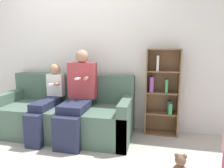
{
  "coord_description": "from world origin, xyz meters",
  "views": [
    {
      "loc": [
        1.24,
        -2.24,
        1.32
      ],
      "look_at": [
        0.61,
        0.58,
        0.81
      ],
      "focal_mm": 32.0,
      "sensor_mm": 36.0,
      "label": 1
    }
  ],
  "objects_px": {
    "couch": "(66,114)",
    "teddy_bear": "(180,168)",
    "bookshelf": "(162,92)",
    "adult_seated": "(78,94)",
    "child_seated": "(47,101)"
  },
  "relations": [
    {
      "from": "child_seated",
      "to": "bookshelf",
      "type": "relative_size",
      "value": 0.82
    },
    {
      "from": "couch",
      "to": "bookshelf",
      "type": "distance_m",
      "value": 1.54
    },
    {
      "from": "child_seated",
      "to": "teddy_bear",
      "type": "distance_m",
      "value": 2.01
    },
    {
      "from": "adult_seated",
      "to": "teddy_bear",
      "type": "bearing_deg",
      "value": -27.59
    },
    {
      "from": "adult_seated",
      "to": "bookshelf",
      "type": "distance_m",
      "value": 1.29
    },
    {
      "from": "bookshelf",
      "to": "adult_seated",
      "type": "bearing_deg",
      "value": -159.29
    },
    {
      "from": "couch",
      "to": "bookshelf",
      "type": "relative_size",
      "value": 1.56
    },
    {
      "from": "couch",
      "to": "teddy_bear",
      "type": "xyz_separation_m",
      "value": [
        1.63,
        -0.84,
        -0.17
      ]
    },
    {
      "from": "child_seated",
      "to": "teddy_bear",
      "type": "height_order",
      "value": "child_seated"
    },
    {
      "from": "child_seated",
      "to": "teddy_bear",
      "type": "bearing_deg",
      "value": -19.65
    },
    {
      "from": "bookshelf",
      "to": "teddy_bear",
      "type": "height_order",
      "value": "bookshelf"
    },
    {
      "from": "child_seated",
      "to": "bookshelf",
      "type": "height_order",
      "value": "bookshelf"
    },
    {
      "from": "adult_seated",
      "to": "bookshelf",
      "type": "height_order",
      "value": "bookshelf"
    },
    {
      "from": "adult_seated",
      "to": "child_seated",
      "type": "height_order",
      "value": "adult_seated"
    },
    {
      "from": "bookshelf",
      "to": "teddy_bear",
      "type": "bearing_deg",
      "value": -81.68
    }
  ]
}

